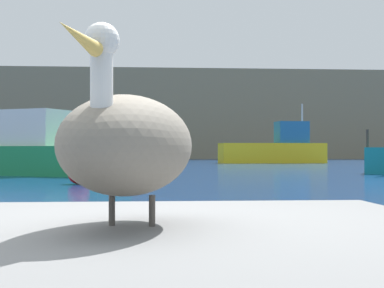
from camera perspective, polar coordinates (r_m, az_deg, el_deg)
The scene contains 5 objects.
hillside_backdrop at distance 68.05m, azimuth -4.89°, elevation 2.49°, with size 140.00×11.58×8.99m, color #7F755B.
pelican at distance 2.88m, azimuth -5.76°, elevation 0.02°, with size 0.81×1.42×0.85m.
fishing_boat_green at distance 24.25m, azimuth -14.17°, elevation -0.71°, with size 7.38×5.43×4.08m.
fishing_boat_yellow at distance 44.70m, azimuth 7.53°, elevation -0.44°, with size 7.42×2.58×4.16m.
mooring_buoy at distance 17.49m, azimuth -10.13°, elevation -2.59°, with size 0.60×0.60×0.60m, color red.
Camera 1 is at (0.34, -3.48, 0.94)m, focal length 59.50 mm.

